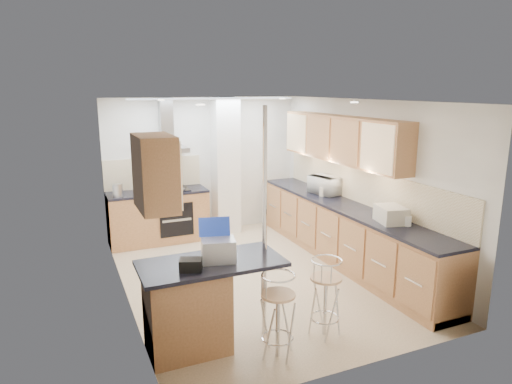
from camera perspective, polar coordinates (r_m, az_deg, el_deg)
name	(u,v)px	position (r m, az deg, el deg)	size (l,w,h in m)	color
ground	(256,277)	(6.70, -0.03, -10.53)	(4.80, 4.80, 0.00)	tan
room_shell	(266,166)	(6.72, 1.23, 3.27)	(3.64, 4.84, 2.51)	white
right_counter	(344,233)	(7.23, 10.98, -5.09)	(0.63, 4.40, 0.92)	#9E683F
back_counter	(158,216)	(8.19, -12.10, -3.00)	(1.70, 0.63, 0.92)	#9E683F
peninsula	(212,303)	(4.91, -5.49, -13.69)	(1.47, 0.72, 0.94)	#9E683F
microwave	(326,185)	(7.73, 8.75, 0.86)	(0.54, 0.37, 0.30)	white
laptop	(218,250)	(4.69, -4.73, -7.25)	(0.34, 0.25, 0.23)	#AAAEB2
bag	(191,265)	(4.50, -8.15, -9.00)	(0.21, 0.16, 0.12)	black
bar_stool_near	(278,315)	(4.73, 2.75, -15.16)	(0.37, 0.37, 0.89)	tan
bar_stool_end	(325,297)	(5.15, 8.66, -12.87)	(0.36, 0.36, 0.89)	tan
jar_a	(322,187)	(7.85, 8.28, 0.56)	(0.12, 0.12, 0.17)	beige
jar_b	(323,192)	(7.59, 8.34, 0.04)	(0.11, 0.11, 0.14)	beige
jar_c	(389,213)	(6.42, 16.32, -2.54)	(0.14, 0.14, 0.19)	beige
jar_d	(408,221)	(6.22, 18.41, -3.46)	(0.10, 0.10, 0.13)	white
bread_bin	(391,214)	(6.31, 16.52, -2.70)	(0.33, 0.41, 0.22)	beige
kettle	(118,190)	(7.79, -16.90, 0.21)	(0.16, 0.16, 0.21)	#A6A7AA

